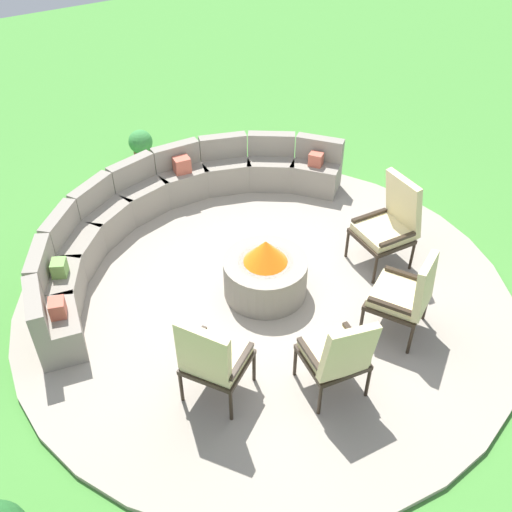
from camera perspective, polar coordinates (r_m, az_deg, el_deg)
The scene contains 9 objects.
ground_plane at distance 6.84m, azimuth 0.89°, elevation -3.81°, with size 24.00×24.00×0.00m, color #478C38.
patio_circle at distance 6.82m, azimuth 0.89°, elevation -3.63°, with size 5.68×5.68×0.06m, color #9E9384.
fire_pit at distance 6.61m, azimuth 0.92°, elevation -1.63°, with size 0.95×0.95×0.74m.
curved_stone_bench at distance 7.64m, azimuth -8.70°, elevation 4.42°, with size 4.70×2.47×0.75m.
lounge_chair_front_left at distance 5.38m, azimuth -4.32°, elevation -9.85°, with size 0.76×0.78×1.10m.
lounge_chair_front_right at distance 5.48m, azimuth 8.03°, elevation -9.45°, with size 0.64×0.62×1.02m.
lounge_chair_back_left at distance 6.19m, azimuth 14.50°, elevation -3.54°, with size 0.80×0.81×1.02m.
lounge_chair_back_right at distance 7.05m, azimuth 12.97°, elevation 3.24°, with size 0.68×0.63×1.15m.
potted_plant_2 at distance 9.13m, azimuth -11.13°, elevation 10.41°, with size 0.36×0.36×0.63m.
Camera 1 is at (-2.72, -4.17, 4.69)m, focal length 41.00 mm.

